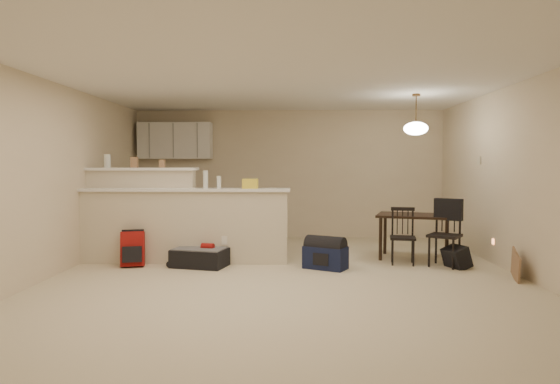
{
  "coord_description": "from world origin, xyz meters",
  "views": [
    {
      "loc": [
        0.09,
        -6.32,
        1.43
      ],
      "look_at": [
        -0.1,
        0.7,
        1.05
      ],
      "focal_mm": 32.0,
      "sensor_mm": 36.0,
      "label": 1
    }
  ],
  "objects_px": {
    "dining_chair_far": "(445,234)",
    "suitcase": "(200,258)",
    "dining_table": "(414,220)",
    "navy_duffel": "(325,257)",
    "red_backpack": "(133,249)",
    "pendant_lamp": "(416,128)",
    "dining_chair_near": "(403,236)",
    "black_daypack": "(457,258)"
  },
  "relations": [
    {
      "from": "dining_chair_far",
      "to": "suitcase",
      "type": "xyz_separation_m",
      "value": [
        -3.45,
        -0.1,
        -0.34
      ]
    },
    {
      "from": "dining_table",
      "to": "navy_duffel",
      "type": "bearing_deg",
      "value": -134.3
    },
    {
      "from": "dining_table",
      "to": "red_backpack",
      "type": "relative_size",
      "value": 2.58
    },
    {
      "from": "pendant_lamp",
      "to": "dining_chair_near",
      "type": "relative_size",
      "value": 0.76
    },
    {
      "from": "dining_chair_far",
      "to": "red_backpack",
      "type": "xyz_separation_m",
      "value": [
        -4.4,
        -0.1,
        -0.22
      ]
    },
    {
      "from": "dining_chair_far",
      "to": "black_daypack",
      "type": "xyz_separation_m",
      "value": [
        0.14,
        -0.1,
        -0.32
      ]
    },
    {
      "from": "pendant_lamp",
      "to": "black_daypack",
      "type": "relative_size",
      "value": 1.88
    },
    {
      "from": "red_backpack",
      "to": "black_daypack",
      "type": "distance_m",
      "value": 4.54
    },
    {
      "from": "red_backpack",
      "to": "black_daypack",
      "type": "relative_size",
      "value": 1.47
    },
    {
      "from": "dining_chair_near",
      "to": "black_daypack",
      "type": "height_order",
      "value": "dining_chair_near"
    },
    {
      "from": "pendant_lamp",
      "to": "navy_duffel",
      "type": "distance_m",
      "value": 2.43
    },
    {
      "from": "suitcase",
      "to": "black_daypack",
      "type": "xyz_separation_m",
      "value": [
        3.59,
        0.0,
        0.02
      ]
    },
    {
      "from": "suitcase",
      "to": "dining_chair_near",
      "type": "bearing_deg",
      "value": 18.77
    },
    {
      "from": "pendant_lamp",
      "to": "dining_chair_near",
      "type": "height_order",
      "value": "pendant_lamp"
    },
    {
      "from": "pendant_lamp",
      "to": "black_daypack",
      "type": "height_order",
      "value": "pendant_lamp"
    },
    {
      "from": "dining_table",
      "to": "black_daypack",
      "type": "bearing_deg",
      "value": -40.97
    },
    {
      "from": "suitcase",
      "to": "navy_duffel",
      "type": "height_order",
      "value": "navy_duffel"
    },
    {
      "from": "suitcase",
      "to": "pendant_lamp",
      "type": "bearing_deg",
      "value": 25.9
    },
    {
      "from": "pendant_lamp",
      "to": "dining_chair_near",
      "type": "bearing_deg",
      "value": -122.04
    },
    {
      "from": "pendant_lamp",
      "to": "red_backpack",
      "type": "height_order",
      "value": "pendant_lamp"
    },
    {
      "from": "dining_chair_near",
      "to": "black_daypack",
      "type": "distance_m",
      "value": 0.78
    },
    {
      "from": "red_backpack",
      "to": "navy_duffel",
      "type": "bearing_deg",
      "value": -15.9
    },
    {
      "from": "black_daypack",
      "to": "red_backpack",
      "type": "bearing_deg",
      "value": 68.47
    },
    {
      "from": "dining_chair_far",
      "to": "red_backpack",
      "type": "distance_m",
      "value": 4.41
    },
    {
      "from": "dining_table",
      "to": "dining_chair_far",
      "type": "xyz_separation_m",
      "value": [
        0.29,
        -0.57,
        -0.13
      ]
    },
    {
      "from": "dining_table",
      "to": "suitcase",
      "type": "bearing_deg",
      "value": -151.1
    },
    {
      "from": "pendant_lamp",
      "to": "navy_duffel",
      "type": "xyz_separation_m",
      "value": [
        -1.4,
        -0.77,
        -1.83
      ]
    },
    {
      "from": "dining_chair_near",
      "to": "black_daypack",
      "type": "xyz_separation_m",
      "value": [
        0.69,
        -0.25,
        -0.26
      ]
    },
    {
      "from": "pendant_lamp",
      "to": "suitcase",
      "type": "xyz_separation_m",
      "value": [
        -3.16,
        -0.68,
        -1.87
      ]
    },
    {
      "from": "navy_duffel",
      "to": "dining_table",
      "type": "bearing_deg",
      "value": 56.5
    },
    {
      "from": "suitcase",
      "to": "navy_duffel",
      "type": "distance_m",
      "value": 1.76
    },
    {
      "from": "navy_duffel",
      "to": "pendant_lamp",
      "type": "bearing_deg",
      "value": 56.5
    },
    {
      "from": "dining_chair_far",
      "to": "suitcase",
      "type": "height_order",
      "value": "dining_chair_far"
    },
    {
      "from": "dining_chair_near",
      "to": "dining_chair_far",
      "type": "distance_m",
      "value": 0.57
    },
    {
      "from": "dining_table",
      "to": "pendant_lamp",
      "type": "xyz_separation_m",
      "value": [
        0.0,
        0.0,
        1.39
      ]
    },
    {
      "from": "dining_table",
      "to": "black_daypack",
      "type": "xyz_separation_m",
      "value": [
        0.42,
        -0.68,
        -0.45
      ]
    },
    {
      "from": "dining_table",
      "to": "red_backpack",
      "type": "height_order",
      "value": "dining_table"
    },
    {
      "from": "navy_duffel",
      "to": "black_daypack",
      "type": "bearing_deg",
      "value": 30.67
    },
    {
      "from": "dining_chair_far",
      "to": "suitcase",
      "type": "bearing_deg",
      "value": -145.23
    },
    {
      "from": "dining_chair_far",
      "to": "black_daypack",
      "type": "relative_size",
      "value": 2.82
    },
    {
      "from": "dining_table",
      "to": "pendant_lamp",
      "type": "relative_size",
      "value": 2.02
    },
    {
      "from": "dining_table",
      "to": "navy_duffel",
      "type": "xyz_separation_m",
      "value": [
        -1.4,
        -0.77,
        -0.44
      ]
    }
  ]
}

